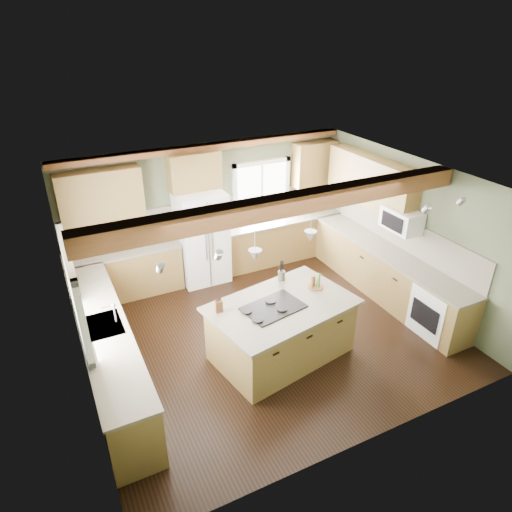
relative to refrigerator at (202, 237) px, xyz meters
name	(u,v)px	position (x,y,z in m)	size (l,w,h in m)	color
floor	(266,332)	(0.30, -2.12, -0.90)	(5.60, 5.60, 0.00)	black
ceiling	(268,182)	(0.30, -2.12, 1.70)	(5.60, 5.60, 0.00)	silver
wall_back	(208,209)	(0.30, 0.38, 0.40)	(5.60, 5.60, 0.00)	#4F563D
wall_left	(75,309)	(-2.50, -2.12, 0.40)	(5.00, 5.00, 0.00)	#4F563D
wall_right	(407,230)	(3.10, -2.12, 0.40)	(5.00, 5.00, 0.00)	#4F563D
ceiling_beam	(289,204)	(0.30, -2.71, 1.57)	(5.55, 0.26, 0.26)	brown
soffit_trim	(207,147)	(0.30, 0.28, 1.64)	(5.55, 0.20, 0.10)	brown
backsplash_back	(209,213)	(0.30, 0.36, 0.31)	(5.58, 0.03, 0.58)	brown
backsplash_right	(404,233)	(3.08, -2.07, 0.31)	(0.03, 3.70, 0.58)	brown
base_cab_back_left	(126,273)	(-1.49, 0.08, -0.46)	(2.02, 0.60, 0.88)	brown
counter_back_left	(122,251)	(-1.49, 0.08, 0.00)	(2.06, 0.64, 0.04)	#4F463A
base_cab_back_right	(281,239)	(1.79, 0.08, -0.46)	(2.62, 0.60, 0.88)	brown
counter_back_right	(281,220)	(1.79, 0.08, 0.00)	(2.66, 0.64, 0.04)	#4F463A
base_cab_left	(108,353)	(-2.20, -2.07, -0.46)	(0.60, 3.70, 0.88)	brown
counter_left	(103,326)	(-2.20, -2.07, 0.00)	(0.64, 3.74, 0.04)	#4F463A
base_cab_right	(385,274)	(2.80, -2.07, -0.46)	(0.60, 3.70, 0.88)	brown
counter_right	(389,252)	(2.80, -2.07, 0.00)	(0.64, 3.74, 0.04)	#4F463A
upper_cab_back_left	(101,196)	(-1.69, 0.21, 1.05)	(1.40, 0.35, 0.90)	brown
upper_cab_over_fridge	(194,171)	(0.00, 0.21, 1.25)	(0.96, 0.35, 0.70)	brown
upper_cab_right	(371,181)	(2.92, -1.22, 1.05)	(0.35, 2.20, 0.90)	brown
upper_cab_back_corner	(314,164)	(2.60, 0.21, 1.05)	(0.90, 0.35, 0.90)	brown
window_left	(73,291)	(-2.48, -2.07, 0.65)	(0.04, 1.60, 1.05)	white
window_back	(261,188)	(1.45, 0.36, 0.65)	(1.10, 0.04, 1.00)	white
sink	(103,326)	(-2.20, -2.07, 0.01)	(0.50, 0.65, 0.03)	#262628
faucet	(115,314)	(-2.02, -2.07, 0.15)	(0.02, 0.02, 0.28)	#B2B2B7
dishwasher	(129,417)	(-2.19, -3.37, -0.47)	(0.60, 0.60, 0.84)	white
oven	(439,311)	(2.79, -3.37, -0.47)	(0.60, 0.72, 0.84)	white
microwave	(402,220)	(2.88, -2.17, 0.65)	(0.40, 0.70, 0.38)	white
pendant_left	(255,255)	(-0.24, -2.80, 0.98)	(0.18, 0.18, 0.16)	#B2B2B7
pendant_right	(310,236)	(0.73, -2.62, 0.98)	(0.18, 0.18, 0.16)	#B2B2B7
refrigerator	(202,237)	(0.00, 0.00, 0.00)	(0.90, 0.74, 1.80)	white
island	(281,331)	(0.24, -2.71, -0.46)	(1.97, 1.20, 0.88)	brown
island_top	(282,305)	(0.24, -2.71, 0.00)	(2.10, 1.33, 0.04)	#4F463A
cooktop	(273,307)	(0.08, -2.74, 0.03)	(0.85, 0.57, 0.02)	black
knife_block	(219,306)	(-0.66, -2.47, 0.11)	(0.11, 0.08, 0.18)	brown
utensil_crock	(281,275)	(0.58, -2.09, 0.10)	(0.12, 0.12, 0.16)	#473D39
bottle_tray	(316,281)	(0.94, -2.53, 0.13)	(0.25, 0.25, 0.23)	brown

